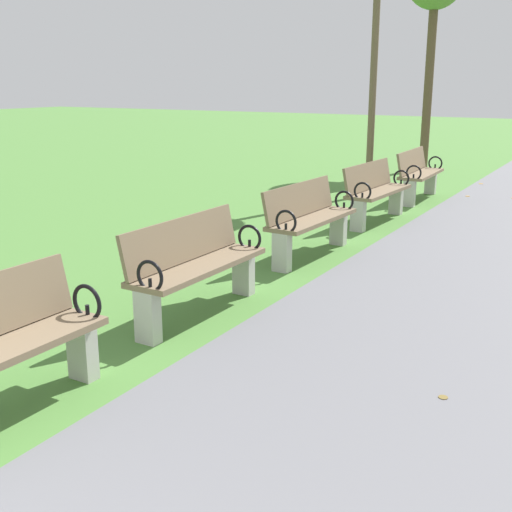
{
  "coord_description": "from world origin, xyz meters",
  "views": [
    {
      "loc": [
        2.81,
        -0.06,
        2.1
      ],
      "look_at": [
        -0.05,
        4.84,
        0.55
      ],
      "focal_mm": 45.02,
      "sensor_mm": 36.0,
      "label": 1
    }
  ],
  "objects_px": {
    "park_bench_5": "(376,191)",
    "park_bench_4": "(309,218)",
    "park_bench_3": "(195,264)",
    "park_bench_6": "(419,173)"
  },
  "relations": [
    {
      "from": "park_bench_5",
      "to": "park_bench_4",
      "type": "bearing_deg",
      "value": -90.0
    },
    {
      "from": "park_bench_5",
      "to": "park_bench_3",
      "type": "bearing_deg",
      "value": -90.0
    },
    {
      "from": "park_bench_4",
      "to": "park_bench_6",
      "type": "relative_size",
      "value": 1.0
    },
    {
      "from": "park_bench_6",
      "to": "park_bench_3",
      "type": "bearing_deg",
      "value": -90.0
    },
    {
      "from": "park_bench_3",
      "to": "park_bench_6",
      "type": "relative_size",
      "value": 1.0
    },
    {
      "from": "park_bench_3",
      "to": "park_bench_5",
      "type": "xyz_separation_m",
      "value": [
        0.0,
        4.72,
        0.0
      ]
    },
    {
      "from": "park_bench_4",
      "to": "park_bench_6",
      "type": "height_order",
      "value": "same"
    },
    {
      "from": "park_bench_3",
      "to": "park_bench_4",
      "type": "relative_size",
      "value": 0.99
    },
    {
      "from": "park_bench_4",
      "to": "park_bench_5",
      "type": "relative_size",
      "value": 1.0
    },
    {
      "from": "park_bench_3",
      "to": "park_bench_6",
      "type": "xyz_separation_m",
      "value": [
        0.0,
        6.95,
        0.0
      ]
    }
  ]
}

